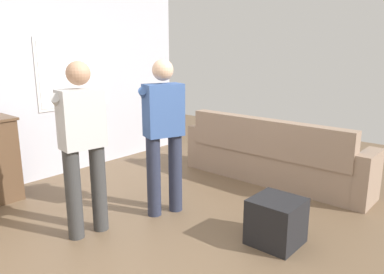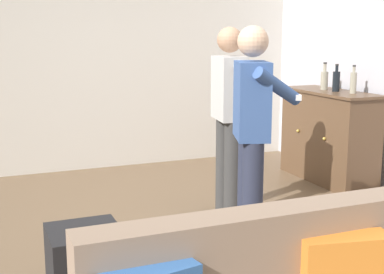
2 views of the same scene
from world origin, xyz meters
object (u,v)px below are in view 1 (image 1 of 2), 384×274
Objects in this scene: couch at (271,158)px; ottoman at (276,221)px; person_standing_right at (163,130)px; person_standing_left at (82,141)px.

couch is 1.67m from ottoman.
couch is at bearing -14.31° from person_standing_right.
person_standing_right is (-1.62, 0.41, 0.59)m from couch.
person_standing_right reaches higher than couch.
ottoman is at bearing -149.03° from couch.
couch is 1.56× the size of person_standing_left.
couch is at bearing 30.97° from ottoman.
person_standing_right is (0.84, -0.23, 0.00)m from person_standing_left.
person_standing_right is at bearing 165.69° from couch.
ottoman is 1.96m from person_standing_left.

